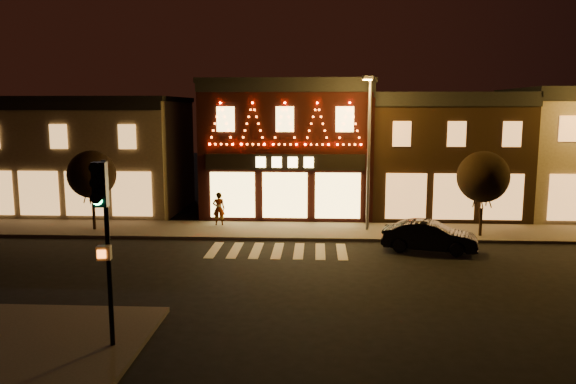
# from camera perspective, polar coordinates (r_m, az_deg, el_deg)

# --- Properties ---
(ground) EXTENTS (120.00, 120.00, 0.00)m
(ground) POSITION_cam_1_polar(r_m,az_deg,el_deg) (22.40, -1.81, -8.63)
(ground) COLOR black
(ground) RESTS_ON ground
(sidewalk_far) EXTENTS (44.00, 4.00, 0.15)m
(sidewalk_far) POSITION_cam_1_polar(r_m,az_deg,el_deg) (30.04, 3.28, -4.00)
(sidewalk_far) COLOR #47423D
(sidewalk_far) RESTS_ON ground
(sidewalk_near) EXTENTS (7.00, 7.00, 0.15)m
(sidewalk_near) POSITION_cam_1_polar(r_m,az_deg,el_deg) (17.41, -26.72, -14.51)
(sidewalk_near) COLOR #47423D
(sidewalk_near) RESTS_ON ground
(building_left) EXTENTS (12.20, 8.28, 7.30)m
(building_left) POSITION_cam_1_polar(r_m,az_deg,el_deg) (38.40, -19.75, 3.69)
(building_left) COLOR #685C49
(building_left) RESTS_ON ground
(building_pulp) EXTENTS (10.20, 8.34, 8.30)m
(building_pulp) POSITION_cam_1_polar(r_m,az_deg,el_deg) (35.42, 0.05, 4.63)
(building_pulp) COLOR black
(building_pulp) RESTS_ON ground
(building_right_a) EXTENTS (9.20, 8.28, 7.50)m
(building_right_a) POSITION_cam_1_polar(r_m,az_deg,el_deg) (36.25, 15.26, 3.78)
(building_right_a) COLOR black
(building_right_a) RESTS_ON ground
(traffic_signal_near) EXTENTS (0.40, 0.54, 5.13)m
(traffic_signal_near) POSITION_cam_1_polar(r_m,az_deg,el_deg) (15.52, -18.36, -2.51)
(traffic_signal_near) COLOR black
(traffic_signal_near) RESTS_ON sidewalk_near
(streetlamp_mid) EXTENTS (0.63, 1.86, 8.10)m
(streetlamp_mid) POSITION_cam_1_polar(r_m,az_deg,el_deg) (29.44, 8.24, 5.17)
(streetlamp_mid) COLOR #59595E
(streetlamp_mid) RESTS_ON sidewalk_far
(tree_left) EXTENTS (2.54, 2.54, 4.25)m
(tree_left) POSITION_cam_1_polar(r_m,az_deg,el_deg) (31.41, -19.44, 1.71)
(tree_left) COLOR black
(tree_left) RESTS_ON sidewalk_far
(tree_right) EXTENTS (2.59, 2.59, 4.33)m
(tree_right) POSITION_cam_1_polar(r_m,az_deg,el_deg) (29.77, 19.34, 1.47)
(tree_right) COLOR black
(tree_right) RESTS_ON sidewalk_far
(dark_sedan) EXTENTS (4.54, 2.48, 1.42)m
(dark_sedan) POSITION_cam_1_polar(r_m,az_deg,el_deg) (26.82, 14.27, -4.42)
(dark_sedan) COLOR black
(dark_sedan) RESTS_ON ground
(pedestrian) EXTENTS (0.74, 0.55, 1.85)m
(pedestrian) POSITION_cam_1_polar(r_m,az_deg,el_deg) (31.23, -7.10, -1.70)
(pedestrian) COLOR gray
(pedestrian) RESTS_ON sidewalk_far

